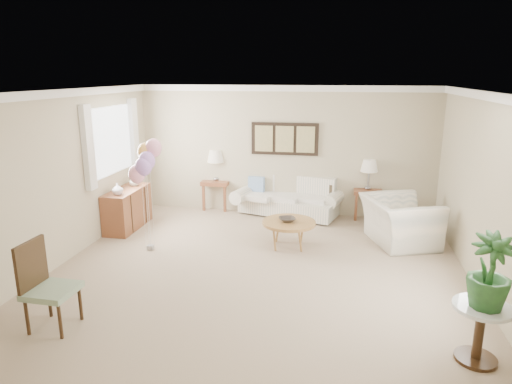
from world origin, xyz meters
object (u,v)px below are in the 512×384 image
(accent_chair, at_px, (45,284))
(balloon_cluster, at_px, (145,161))
(armchair, at_px, (400,221))
(sofa, at_px, (289,199))
(coffee_table, at_px, (289,223))

(accent_chair, height_order, balloon_cluster, balloon_cluster)
(balloon_cluster, bearing_deg, armchair, 14.95)
(sofa, relative_size, coffee_table, 2.64)
(coffee_table, height_order, armchair, armchair)
(sofa, relative_size, balloon_cluster, 1.28)
(coffee_table, bearing_deg, balloon_cluster, -165.78)
(balloon_cluster, bearing_deg, accent_chair, -94.71)
(sofa, distance_m, balloon_cluster, 3.34)
(coffee_table, relative_size, armchair, 0.74)
(sofa, height_order, coffee_table, sofa)
(armchair, bearing_deg, balloon_cluster, 85.44)
(accent_chair, bearing_deg, armchair, 39.48)
(sofa, distance_m, armchair, 2.42)
(armchair, bearing_deg, accent_chair, 109.97)
(coffee_table, xyz_separation_m, armchair, (1.83, 0.52, -0.02))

